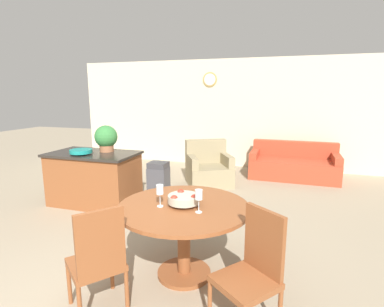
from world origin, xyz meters
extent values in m
cube|color=beige|center=(0.00, 5.86, 1.35)|extent=(8.00, 0.06, 2.70)
cylinder|color=tan|center=(-0.37, 5.81, 2.20)|extent=(0.36, 0.02, 0.36)
cylinder|color=white|center=(-0.37, 5.80, 2.20)|extent=(0.29, 0.01, 0.29)
cylinder|color=brown|center=(0.62, 0.92, 0.02)|extent=(0.55, 0.55, 0.04)
cylinder|color=brown|center=(0.62, 0.92, 0.38)|extent=(0.13, 0.13, 0.68)
cylinder|color=brown|center=(0.62, 0.92, 0.74)|extent=(1.31, 1.31, 0.03)
cylinder|color=brown|center=(-0.21, 0.20, 0.20)|extent=(0.04, 0.04, 0.39)
cylinder|color=brown|center=(0.03, 0.50, 0.20)|extent=(0.04, 0.04, 0.39)
cylinder|color=brown|center=(0.33, 0.25, 0.20)|extent=(0.04, 0.04, 0.39)
cube|color=brown|center=(0.06, 0.23, 0.42)|extent=(0.59, 0.59, 0.05)
cube|color=brown|center=(0.21, 0.11, 0.70)|extent=(0.27, 0.33, 0.53)
cylinder|color=brown|center=(1.04, 0.33, 0.20)|extent=(0.04, 0.04, 0.39)
cylinder|color=brown|center=(1.28, 0.63, 0.20)|extent=(0.04, 0.04, 0.39)
cube|color=brown|center=(1.31, 0.36, 0.42)|extent=(0.59, 0.59, 0.05)
cube|color=brown|center=(1.43, 0.51, 0.70)|extent=(0.33, 0.27, 0.53)
cylinder|color=#B7B29E|center=(0.62, 0.92, 0.77)|extent=(0.12, 0.12, 0.03)
cylinder|color=#B7B29E|center=(0.62, 0.92, 0.83)|extent=(0.31, 0.31, 0.07)
sphere|color=#B73323|center=(0.73, 0.91, 0.85)|extent=(0.08, 0.08, 0.08)
sphere|color=#B73323|center=(0.55, 1.01, 0.85)|extent=(0.08, 0.08, 0.08)
sphere|color=#B73323|center=(0.55, 0.82, 0.85)|extent=(0.08, 0.08, 0.08)
cylinder|color=silver|center=(0.41, 0.81, 0.76)|extent=(0.06, 0.06, 0.01)
cylinder|color=silver|center=(0.41, 0.81, 0.83)|extent=(0.01, 0.01, 0.12)
cylinder|color=silver|center=(0.41, 0.81, 0.93)|extent=(0.07, 0.07, 0.09)
cylinder|color=silver|center=(0.81, 0.79, 0.76)|extent=(0.06, 0.06, 0.01)
cylinder|color=silver|center=(0.81, 0.79, 0.83)|extent=(0.01, 0.01, 0.12)
cylinder|color=silver|center=(0.81, 0.79, 0.93)|extent=(0.07, 0.07, 0.09)
cube|color=brown|center=(-1.50, 2.42, 0.42)|extent=(1.40, 0.78, 0.84)
cube|color=#2D2823|center=(-1.50, 2.42, 0.86)|extent=(1.46, 0.84, 0.04)
cylinder|color=teal|center=(-1.59, 2.23, 0.89)|extent=(0.12, 0.12, 0.02)
cylinder|color=teal|center=(-1.59, 2.23, 0.94)|extent=(0.35, 0.35, 0.06)
cylinder|color=#A36642|center=(-1.35, 2.59, 0.94)|extent=(0.23, 0.23, 0.11)
sphere|color=#387F3D|center=(-1.35, 2.59, 1.14)|extent=(0.38, 0.38, 0.38)
cube|color=#47474C|center=(-0.38, 2.55, 0.34)|extent=(0.30, 0.27, 0.68)
cube|color=#3C3C41|center=(-0.38, 2.55, 0.72)|extent=(0.29, 0.26, 0.09)
cube|color=#B24228|center=(1.75, 5.10, 0.21)|extent=(1.88, 0.98, 0.42)
cube|color=#B24228|center=(1.75, 5.46, 0.60)|extent=(1.87, 0.25, 0.35)
cube|color=#B24228|center=(0.89, 5.11, 0.29)|extent=(0.18, 0.87, 0.58)
cube|color=#B24228|center=(2.60, 5.08, 0.29)|extent=(0.18, 0.87, 0.58)
cube|color=#998966|center=(0.08, 4.05, 0.20)|extent=(1.13, 1.11, 0.40)
cube|color=#998966|center=(-0.07, 4.32, 0.65)|extent=(0.84, 0.56, 0.50)
cube|color=#998966|center=(-0.24, 3.87, 0.31)|extent=(0.47, 0.71, 0.62)
cube|color=#998966|center=(0.40, 4.22, 0.31)|extent=(0.47, 0.71, 0.62)
camera|label=1|loc=(1.54, -1.73, 1.84)|focal=28.00mm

